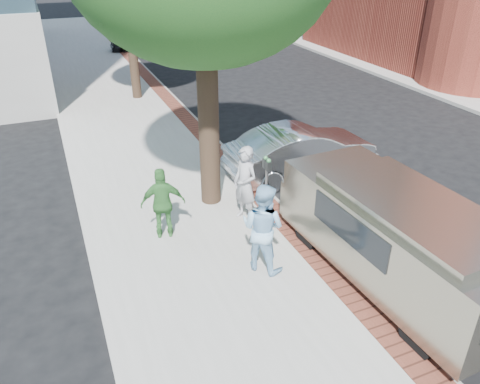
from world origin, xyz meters
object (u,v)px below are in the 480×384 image
bg_car (141,41)px  van (391,231)px  person_officer (263,228)px  person_green (163,203)px  person_gray (245,184)px  parking_meter (267,172)px  sedan_silver (301,151)px

bg_car → van: van is taller
person_officer → person_green: person_officer is taller
person_green → bg_car: (4.09, 21.51, -0.37)m
person_gray → parking_meter: bearing=89.1°
parking_meter → sedan_silver: parking_meter is taller
person_gray → person_green: person_gray is taller
person_gray → person_officer: bearing=-31.7°
parking_meter → van: 3.51m
parking_meter → person_green: size_ratio=0.84×
person_officer → sedan_silver: person_officer is taller
person_green → bg_car: bearing=-89.5°
parking_meter → bg_car: bearing=86.4°
parking_meter → bg_car: 21.35m
parking_meter → van: (1.23, -3.29, -0.08)m
person_officer → van: (2.37, -1.11, -0.01)m
sedan_silver → van: bearing=168.7°
parking_meter → person_green: person_green is taller
person_gray → sedan_silver: (2.67, 1.94, -0.36)m
person_gray → sedan_silver: person_gray is taller
sedan_silver → van: van is taller
sedan_silver → van: 5.07m
bg_car → person_gray: bearing=176.2°
person_officer → sedan_silver: 5.00m
person_gray → bg_car: 21.63m
sedan_silver → parking_meter: bearing=128.1°
sedan_silver → person_gray: bearing=123.2°
parking_meter → person_green: bearing=-175.7°
bg_car → van: size_ratio=0.67×
person_officer → sedan_silver: bearing=-75.4°
person_green → sedan_silver: person_green is taller
van → person_green: bearing=139.5°
person_gray → person_green: (-2.05, 0.02, -0.09)m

